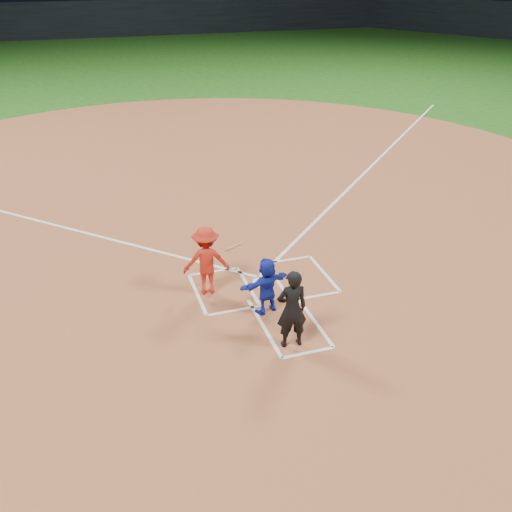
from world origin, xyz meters
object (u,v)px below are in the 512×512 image
object	(u,v)px
home_plate	(263,283)
catcher	(267,286)
batter_at_plate	(206,261)
umpire	(292,309)

from	to	relation	value
home_plate	catcher	xyz separation A→B (m)	(-0.30, -1.14, 0.63)
batter_at_plate	home_plate	bearing A→B (deg)	-1.81
home_plate	batter_at_plate	size ratio (longest dim) A/B	0.37
home_plate	umpire	distance (m)	2.58
home_plate	batter_at_plate	xyz separation A→B (m)	(-1.33, 0.04, 0.81)
home_plate	umpire	xyz separation A→B (m)	(-0.23, -2.44, 0.83)
home_plate	umpire	world-z (taller)	umpire
catcher	umpire	distance (m)	1.31
catcher	batter_at_plate	distance (m)	1.58
catcher	umpire	bearing A→B (deg)	77.30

